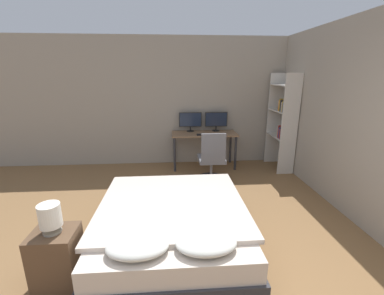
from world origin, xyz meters
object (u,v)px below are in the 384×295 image
(monitor_left, at_px, (190,121))
(computer_mouse, at_px, (218,134))
(nightstand, at_px, (57,259))
(monitor_right, at_px, (216,120))
(bed, at_px, (173,225))
(bookshelf, at_px, (283,119))
(office_chair, at_px, (212,162))
(bedside_lamp, at_px, (50,216))
(desk, at_px, (204,138))
(keyboard, at_px, (205,135))

(monitor_left, xyz_separation_m, computer_mouse, (0.54, -0.37, -0.22))
(nightstand, height_order, monitor_right, monitor_right)
(bed, relative_size, bookshelf, 0.98)
(nightstand, height_order, computer_mouse, computer_mouse)
(monitor_left, height_order, office_chair, monitor_left)
(nightstand, relative_size, bedside_lamp, 2.07)
(office_chair, bearing_deg, bedside_lamp, -127.59)
(bookshelf, bearing_deg, desk, 171.26)
(keyboard, relative_size, office_chair, 0.36)
(desk, height_order, bookshelf, bookshelf)
(monitor_right, bearing_deg, bed, -108.99)
(desk, height_order, office_chair, office_chair)
(bookshelf, bearing_deg, computer_mouse, 177.40)
(monitor_right, height_order, keyboard, monitor_right)
(bedside_lamp, bearing_deg, keyboard, 59.22)
(bed, height_order, bedside_lamp, bedside_lamp)
(bed, distance_m, nightstand, 1.20)
(nightstand, height_order, bookshelf, bookshelf)
(bedside_lamp, relative_size, office_chair, 0.29)
(bed, distance_m, monitor_right, 3.04)
(bedside_lamp, xyz_separation_m, bookshelf, (3.34, 2.89, 0.34))
(office_chair, bearing_deg, desk, 93.79)
(nightstand, relative_size, desk, 0.42)
(bed, bearing_deg, keyboard, 74.29)
(bedside_lamp, distance_m, bookshelf, 4.43)
(bed, xyz_separation_m, office_chair, (0.73, 1.82, 0.13))
(nightstand, xyz_separation_m, monitor_left, (1.48, 3.32, 0.70))
(bedside_lamp, xyz_separation_m, computer_mouse, (2.02, 2.95, 0.03))
(desk, bearing_deg, office_chair, -86.21)
(bedside_lamp, relative_size, monitor_left, 0.57)
(bedside_lamp, distance_m, keyboard, 3.43)
(monitor_right, height_order, office_chair, monitor_right)
(bed, xyz_separation_m, monitor_right, (0.96, 2.79, 0.74))
(bedside_lamp, height_order, computer_mouse, bedside_lamp)
(nightstand, relative_size, monitor_right, 1.18)
(keyboard, distance_m, bookshelf, 1.61)
(desk, bearing_deg, bookshelf, -8.74)
(nightstand, height_order, keyboard, keyboard)
(keyboard, height_order, office_chair, office_chair)
(desk, relative_size, bookshelf, 0.69)
(office_chair, bearing_deg, nightstand, -127.59)
(desk, bearing_deg, nightstand, -119.28)
(nightstand, bearing_deg, bedside_lamp, -90.00)
(bed, height_order, nightstand, same)
(desk, bearing_deg, monitor_right, 33.72)
(office_chair, relative_size, bookshelf, 0.48)
(bedside_lamp, relative_size, keyboard, 0.80)
(monitor_right, bearing_deg, nightstand, -121.53)
(nightstand, bearing_deg, desk, 60.72)
(bed, bearing_deg, bedside_lamp, -153.86)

